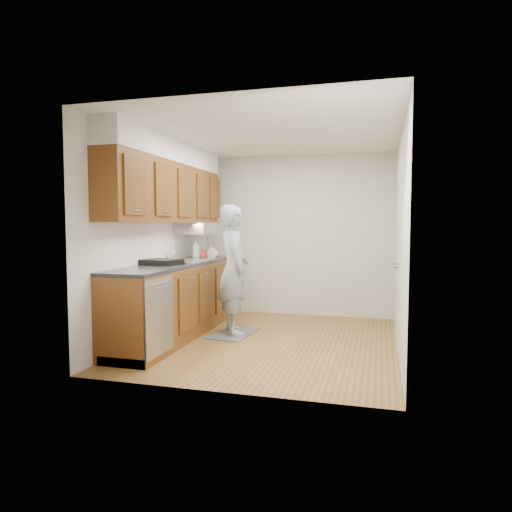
{
  "coord_description": "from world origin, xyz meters",
  "views": [
    {
      "loc": [
        1.29,
        -5.33,
        1.43
      ],
      "look_at": [
        -0.24,
        0.25,
        1.02
      ],
      "focal_mm": 32.0,
      "sensor_mm": 36.0,
      "label": 1
    }
  ],
  "objects_px": {
    "person": "(233,261)",
    "dish_rack": "(162,262)",
    "soap_bottle_a": "(196,248)",
    "soap_bottle_c": "(214,252)",
    "soap_bottle_b": "(211,252)",
    "soda_can": "(204,254)"
  },
  "relations": [
    {
      "from": "person",
      "to": "dish_rack",
      "type": "height_order",
      "value": "person"
    },
    {
      "from": "soap_bottle_c",
      "to": "dish_rack",
      "type": "relative_size",
      "value": 0.36
    },
    {
      "from": "soap_bottle_a",
      "to": "dish_rack",
      "type": "relative_size",
      "value": 0.67
    },
    {
      "from": "soap_bottle_b",
      "to": "dish_rack",
      "type": "relative_size",
      "value": 0.43
    },
    {
      "from": "soap_bottle_a",
      "to": "dish_rack",
      "type": "distance_m",
      "value": 1.11
    },
    {
      "from": "person",
      "to": "soap_bottle_c",
      "type": "height_order",
      "value": "person"
    },
    {
      "from": "soap_bottle_a",
      "to": "dish_rack",
      "type": "bearing_deg",
      "value": -89.28
    },
    {
      "from": "person",
      "to": "dish_rack",
      "type": "xyz_separation_m",
      "value": [
        -0.72,
        -0.58,
        0.02
      ]
    },
    {
      "from": "dish_rack",
      "to": "soap_bottle_c",
      "type": "bearing_deg",
      "value": 92.82
    },
    {
      "from": "soap_bottle_a",
      "to": "soap_bottle_c",
      "type": "distance_m",
      "value": 0.33
    },
    {
      "from": "person",
      "to": "soap_bottle_c",
      "type": "relative_size",
      "value": 12.55
    },
    {
      "from": "person",
      "to": "soap_bottle_a",
      "type": "height_order",
      "value": "person"
    },
    {
      "from": "soap_bottle_b",
      "to": "soda_can",
      "type": "distance_m",
      "value": 0.3
    },
    {
      "from": "dish_rack",
      "to": "person",
      "type": "bearing_deg",
      "value": 48.68
    },
    {
      "from": "person",
      "to": "soap_bottle_b",
      "type": "distance_m",
      "value": 0.86
    },
    {
      "from": "soap_bottle_b",
      "to": "dish_rack",
      "type": "height_order",
      "value": "soap_bottle_b"
    },
    {
      "from": "soap_bottle_b",
      "to": "soap_bottle_c",
      "type": "height_order",
      "value": "soap_bottle_b"
    },
    {
      "from": "soap_bottle_b",
      "to": "dish_rack",
      "type": "xyz_separation_m",
      "value": [
        -0.17,
        -1.24,
        -0.06
      ]
    },
    {
      "from": "person",
      "to": "soap_bottle_b",
      "type": "xyz_separation_m",
      "value": [
        -0.55,
        0.66,
        0.07
      ]
    },
    {
      "from": "person",
      "to": "soda_can",
      "type": "height_order",
      "value": "person"
    },
    {
      "from": "soap_bottle_c",
      "to": "person",
      "type": "bearing_deg",
      "value": -54.75
    },
    {
      "from": "person",
      "to": "soap_bottle_c",
      "type": "xyz_separation_m",
      "value": [
        -0.55,
        0.78,
        0.06
      ]
    }
  ]
}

